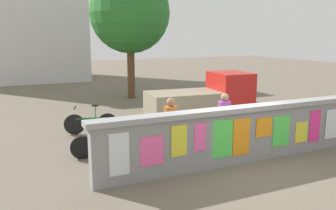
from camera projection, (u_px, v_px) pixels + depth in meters
ground at (131, 106)px, 15.95m from camera, size 60.00×60.00×0.00m
poster_wall at (236, 134)px, 8.68m from camera, size 7.42×0.42×1.43m
auto_rickshaw_truck at (205, 101)px, 12.25m from camera, size 3.71×1.79×1.85m
motorcycle at (109, 140)px, 9.19m from camera, size 1.88×0.63×0.87m
bicycle_near at (91, 123)px, 11.34m from camera, size 1.65×0.61×0.95m
person_walking at (224, 117)px, 9.48m from camera, size 0.36×0.36×1.62m
person_bystander at (171, 123)px, 8.81m from camera, size 0.42×0.42×1.62m
tree_roadside at (130, 13)px, 17.16m from camera, size 3.92×3.92×6.16m
building_background at (21, 13)px, 24.35m from camera, size 8.38×6.21×9.25m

